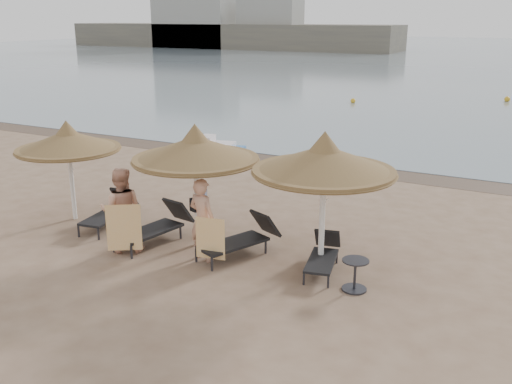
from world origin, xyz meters
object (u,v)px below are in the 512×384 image
palapa_center (195,149)px  pedal_boat (216,152)px  lounger_far_left (112,211)px  lounger_near_left (158,225)px  side_table (355,276)px  palapa_right (324,160)px  person_right (202,213)px  palapa_left (68,141)px  lounger_far_right (323,254)px  person_left (121,203)px  lounger_near_right (243,238)px

palapa_center → pedal_boat: (-3.98, 7.30, -1.99)m
lounger_far_left → pedal_boat: 7.31m
palapa_center → lounger_near_left: palapa_center is taller
side_table → palapa_right: bearing=144.7°
lounger_near_left → side_table: lounger_near_left is taller
lounger_far_left → person_right: bearing=-21.0°
palapa_right → person_right: palapa_right is taller
palapa_left → lounger_far_right: palapa_left is taller
lounger_near_left → person_right: size_ratio=0.98×
palapa_center → lounger_far_left: size_ratio=1.48×
lounger_near_left → lounger_far_right: lounger_near_left is taller
person_right → lounger_far_left: bearing=-4.2°
person_left → pedal_boat: (-2.64, 8.42, -0.81)m
person_left → palapa_left: bearing=-54.1°
palapa_left → person_right: size_ratio=1.24×
palapa_left → lounger_far_right: bearing=1.0°
lounger_far_left → lounger_near_right: bearing=-9.4°
person_right → pedal_boat: person_right is taller
side_table → person_left: person_left is taller
lounger_near_right → pedal_boat: (-5.21, 7.31, -0.06)m
person_left → person_right: bearing=161.7°
lounger_near_left → person_right: (1.55, -0.41, 0.68)m
lounger_near_left → person_right: person_right is taller
lounger_far_right → pedal_boat: pedal_boat is taller
lounger_near_left → lounger_far_right: (4.12, 0.38, -0.08)m
lounger_near_left → side_table: (5.04, -0.28, -0.11)m
palapa_center → lounger_near_right: size_ratio=1.40×
person_right → pedal_boat: size_ratio=0.97×
lounger_far_left → lounger_near_left: 1.82m
palapa_right → lounger_near_right: 2.72m
lounger_near_left → lounger_near_right: (2.20, 0.26, -0.01)m
lounger_far_left → lounger_near_left: bearing=-19.5°
lounger_near_right → lounger_far_right: lounger_near_right is taller
side_table → pedal_boat: 11.25m
lounger_near_right → lounger_far_right: (1.92, 0.12, -0.07)m
lounger_near_right → lounger_far_right: size_ratio=1.21×
lounger_near_right → person_right: (-0.65, -0.67, 0.69)m
palapa_right → side_table: 2.43m
person_left → person_right: person_left is taller
side_table → lounger_far_left: bearing=174.6°
palapa_right → person_right: bearing=-161.4°
palapa_left → palapa_center: size_ratio=0.92×
lounger_near_left → side_table: bearing=7.2°
lounger_near_right → side_table: bearing=12.0°
side_table → person_right: (-3.49, -0.13, 0.79)m
person_left → palapa_center: bearing=-171.2°
lounger_far_left → pedal_boat: bearing=91.7°
person_left → pedal_boat: person_left is taller
pedal_boat → palapa_left: bearing=-105.0°
lounger_far_left → person_left: 2.02m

